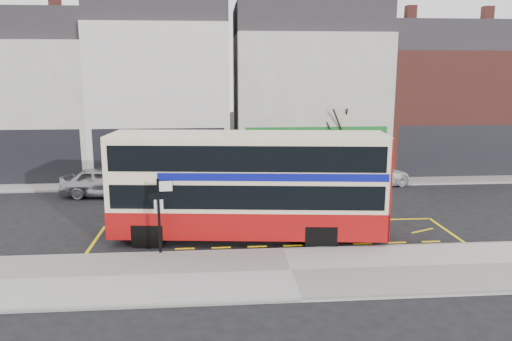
{
  "coord_description": "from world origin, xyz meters",
  "views": [
    {
      "loc": [
        -2.35,
        -17.15,
        6.44
      ],
      "look_at": [
        -0.77,
        2.0,
        2.53
      ],
      "focal_mm": 35.0,
      "sensor_mm": 36.0,
      "label": 1
    }
  ],
  "objects": [
    {
      "name": "terrace_green_shop",
      "position": [
        3.5,
        14.99,
        5.07
      ],
      "size": [
        9.0,
        8.01,
        11.3
      ],
      "color": "beige",
      "rests_on": "ground"
    },
    {
      "name": "far_pavement",
      "position": [
        0.0,
        11.0,
        0.07
      ],
      "size": [
        50.0,
        3.0,
        0.15
      ],
      "primitive_type": "cube",
      "color": "#A9A6A1",
      "rests_on": "ground"
    },
    {
      "name": "kerb",
      "position": [
        0.0,
        -0.38,
        0.07
      ],
      "size": [
        40.0,
        0.15,
        0.15
      ],
      "primitive_type": "cube",
      "color": "gray",
      "rests_on": "ground"
    },
    {
      "name": "car_silver",
      "position": [
        -7.98,
        8.4,
        0.76
      ],
      "size": [
        4.65,
        2.29,
        1.53
      ],
      "primitive_type": "imported",
      "rotation": [
        0.0,
        0.0,
        1.46
      ],
      "color": "#A3A3A8",
      "rests_on": "ground"
    },
    {
      "name": "bus_stop_post",
      "position": [
        -4.27,
        -0.39,
        1.76
      ],
      "size": [
        0.66,
        0.13,
        2.64
      ],
      "rotation": [
        0.0,
        0.0,
        0.09
      ],
      "color": "black",
      "rests_on": "pavement"
    },
    {
      "name": "pavement",
      "position": [
        0.0,
        -2.3,
        0.07
      ],
      "size": [
        40.0,
        4.0,
        0.15
      ],
      "primitive_type": "cube",
      "color": "#A9A6A1",
      "rests_on": "ground"
    },
    {
      "name": "car_grey",
      "position": [
        1.8,
        9.09,
        0.64
      ],
      "size": [
        4.03,
        1.92,
        1.28
      ],
      "primitive_type": "imported",
      "rotation": [
        0.0,
        0.0,
        1.42
      ],
      "color": "#383B3F",
      "rests_on": "ground"
    },
    {
      "name": "terrace_left",
      "position": [
        -5.5,
        14.99,
        5.32
      ],
      "size": [
        8.0,
        8.01,
        11.8
      ],
      "color": "silver",
      "rests_on": "ground"
    },
    {
      "name": "double_decker_bus",
      "position": [
        -1.11,
        1.18,
        2.16
      ],
      "size": [
        10.48,
        3.48,
        4.11
      ],
      "rotation": [
        0.0,
        0.0,
        -0.11
      ],
      "color": "#FAE6BE",
      "rests_on": "ground"
    },
    {
      "name": "car_white",
      "position": [
        6.44,
        9.59,
        0.65
      ],
      "size": [
        4.8,
        2.95,
        1.3
      ],
      "primitive_type": "imported",
      "rotation": [
        0.0,
        0.0,
        1.84
      ],
      "color": "white",
      "rests_on": "ground"
    },
    {
      "name": "terrace_right",
      "position": [
        12.5,
        14.99,
        4.57
      ],
      "size": [
        9.0,
        8.01,
        10.3
      ],
      "color": "brown",
      "rests_on": "ground"
    },
    {
      "name": "street_tree_right",
      "position": [
        4.55,
        11.49,
        3.7
      ],
      "size": [
        2.51,
        2.51,
        5.43
      ],
      "color": "black",
      "rests_on": "ground"
    },
    {
      "name": "road_markings",
      "position": [
        0.0,
        1.6,
        0.01
      ],
      "size": [
        14.0,
        3.4,
        0.01
      ],
      "primitive_type": null,
      "color": "yellow",
      "rests_on": "ground"
    },
    {
      "name": "terrace_far_left",
      "position": [
        -13.5,
        14.99,
        4.82
      ],
      "size": [
        8.0,
        8.01,
        10.8
      ],
      "color": "beige",
      "rests_on": "ground"
    },
    {
      "name": "ground",
      "position": [
        0.0,
        0.0,
        0.0
      ],
      "size": [
        120.0,
        120.0,
        0.0
      ],
      "primitive_type": "plane",
      "color": "black",
      "rests_on": "ground"
    }
  ]
}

